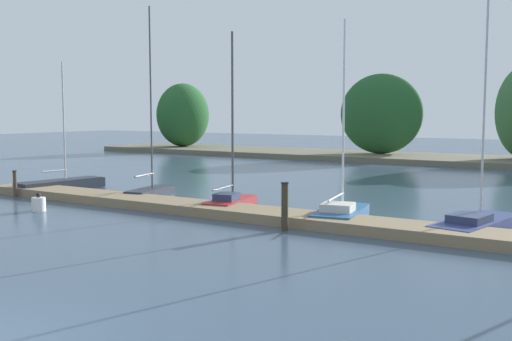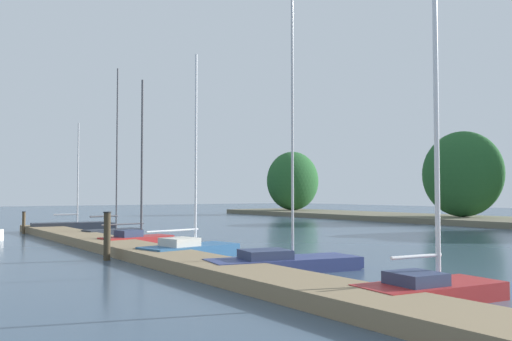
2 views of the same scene
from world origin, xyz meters
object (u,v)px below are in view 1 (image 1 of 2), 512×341
at_px(sailboat_1, 151,189).
at_px(sailboat_0, 64,184).
at_px(channel_buoy_0, 39,204).
at_px(sailboat_2, 231,200).
at_px(sailboat_3, 341,212).
at_px(mooring_piling_0, 15,184).
at_px(mooring_piling_1, 285,206).
at_px(sailboat_4, 478,222).

bearing_deg(sailboat_1, sailboat_0, 82.89).
bearing_deg(channel_buoy_0, sailboat_2, 35.86).
relative_size(sailboat_2, channel_buoy_0, 9.69).
bearing_deg(channel_buoy_0, sailboat_0, 131.43).
xyz_separation_m(sailboat_0, sailboat_3, (14.50, -0.28, 0.00)).
relative_size(mooring_piling_0, channel_buoy_0, 1.68).
distance_m(mooring_piling_1, channel_buoy_0, 9.87).
xyz_separation_m(sailboat_2, mooring_piling_0, (-9.87, -2.38, 0.24)).
bearing_deg(sailboat_2, sailboat_0, 77.52).
bearing_deg(sailboat_2, mooring_piling_0, 92.83).
distance_m(sailboat_2, mooring_piling_1, 4.64).
bearing_deg(mooring_piling_0, sailboat_1, 30.95).
xyz_separation_m(sailboat_4, mooring_piling_0, (-18.84, -3.02, 0.32)).
bearing_deg(mooring_piling_1, sailboat_0, 168.09).
distance_m(sailboat_0, sailboat_4, 18.90).
bearing_deg(sailboat_0, mooring_piling_0, -171.68).
bearing_deg(channel_buoy_0, mooring_piling_1, 9.73).
distance_m(sailboat_4, mooring_piling_1, 6.10).
bearing_deg(sailboat_3, mooring_piling_1, 153.04).
distance_m(sailboat_1, sailboat_4, 13.70).
bearing_deg(sailboat_3, sailboat_2, 79.37).
bearing_deg(sailboat_3, channel_buoy_0, 101.29).
xyz_separation_m(sailboat_1, channel_buoy_0, (-1.17, -4.97, -0.08)).
distance_m(sailboat_3, mooring_piling_0, 14.65).
xyz_separation_m(sailboat_0, sailboat_1, (5.20, 0.40, 0.06)).
distance_m(sailboat_3, mooring_piling_1, 2.77).
height_order(sailboat_2, sailboat_4, sailboat_4).
xyz_separation_m(sailboat_0, channel_buoy_0, (4.03, -4.57, -0.02)).
bearing_deg(mooring_piling_0, sailboat_2, 13.54).
height_order(sailboat_1, sailboat_2, sailboat_1).
bearing_deg(sailboat_4, sailboat_3, 108.57).
xyz_separation_m(sailboat_0, mooring_piling_1, (13.75, -2.90, 0.48)).
bearing_deg(sailboat_4, sailboat_2, 104.69).
distance_m(sailboat_2, channel_buoy_0, 7.27).
bearing_deg(sailboat_1, sailboat_2, -110.08).
relative_size(sailboat_2, mooring_piling_1, 4.38).
bearing_deg(sailboat_3, sailboat_4, -92.97).
relative_size(sailboat_4, channel_buoy_0, 10.88).
bearing_deg(mooring_piling_1, sailboat_4, 32.18).
relative_size(sailboat_2, sailboat_4, 0.89).
bearing_deg(sailboat_2, sailboat_3, -100.36).
distance_m(sailboat_2, mooring_piling_0, 10.15).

